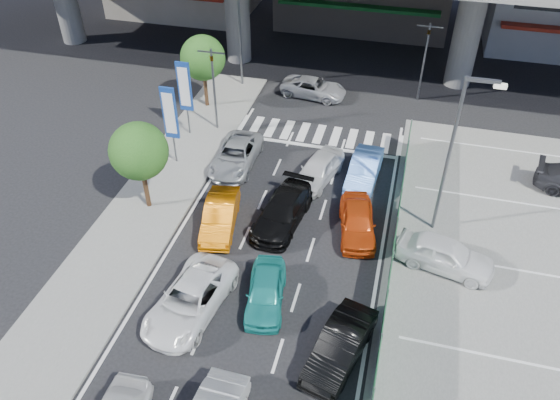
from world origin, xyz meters
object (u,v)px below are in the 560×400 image
(tree_near, at_px, (139,151))
(kei_truck_front_right, at_px, (364,170))
(taxi_teal_mid, at_px, (266,291))
(signboard_near, at_px, (170,115))
(sedan_white_mid_left, at_px, (190,299))
(tree_far, at_px, (203,58))
(traffic_light_left, at_px, (213,70))
(street_lamp_left, at_px, (242,18))
(crossing_wagon_silver, at_px, (314,88))
(traffic_cone, at_px, (401,242))
(hatch_black_mid_right, at_px, (340,346))
(signboard_far, at_px, (185,89))
(parked_sedan_white, at_px, (445,254))
(street_lamp_right, at_px, (455,146))
(wagon_silver_front_left, at_px, (236,155))
(taxi_orange_right, at_px, (357,221))
(traffic_light_right, at_px, (427,43))
(sedan_white_front_mid, at_px, (318,169))
(taxi_orange_left, at_px, (220,216))
(sedan_black_mid, at_px, (283,211))

(tree_near, height_order, kei_truck_front_right, tree_near)
(taxi_teal_mid, bearing_deg, signboard_near, 122.22)
(tree_near, relative_size, sedan_white_mid_left, 0.97)
(tree_far, bearing_deg, traffic_light_left, -57.38)
(signboard_near, height_order, tree_near, tree_near)
(tree_near, bearing_deg, street_lamp_left, 87.24)
(crossing_wagon_silver, xyz_separation_m, traffic_cone, (6.96, -13.51, -0.23))
(hatch_black_mid_right, relative_size, traffic_cone, 6.62)
(traffic_light_left, bearing_deg, signboard_far, -144.30)
(street_lamp_left, distance_m, crossing_wagon_silver, 6.49)
(parked_sedan_white, bearing_deg, street_lamp_right, 20.81)
(tree_far, xyz_separation_m, parked_sedan_white, (15.34, -11.10, -2.59))
(crossing_wagon_silver, bearing_deg, wagon_silver_front_left, 171.65)
(street_lamp_left, distance_m, signboard_far, 7.32)
(taxi_orange_right, bearing_deg, signboard_far, 139.25)
(traffic_light_right, relative_size, taxi_orange_right, 1.28)
(taxi_orange_right, bearing_deg, kei_truck_front_right, 82.15)
(tree_far, height_order, taxi_teal_mid, tree_far)
(parked_sedan_white, bearing_deg, traffic_light_right, 20.25)
(sedan_white_front_mid, xyz_separation_m, parked_sedan_white, (6.71, -5.07, 0.11))
(street_lamp_right, distance_m, taxi_teal_mid, 10.25)
(tree_far, relative_size, sedan_white_mid_left, 0.97)
(street_lamp_left, bearing_deg, sedan_white_front_mid, -53.10)
(taxi_orange_right, bearing_deg, traffic_cone, -26.06)
(signboard_far, xyz_separation_m, hatch_black_mid_right, (11.47, -13.47, -2.37))
(street_lamp_right, bearing_deg, signboard_near, 172.10)
(tree_far, bearing_deg, signboard_far, -86.74)
(traffic_light_left, relative_size, traffic_cone, 8.22)
(traffic_light_left, relative_size, taxi_orange_left, 1.26)
(traffic_light_left, height_order, parked_sedan_white, traffic_light_left)
(hatch_black_mid_right, xyz_separation_m, sedan_white_front_mid, (-3.04, 10.94, -0.00))
(taxi_orange_left, relative_size, crossing_wagon_silver, 0.94)
(signboard_far, relative_size, parked_sedan_white, 1.09)
(signboard_far, relative_size, kei_truck_front_right, 1.12)
(taxi_orange_left, bearing_deg, taxi_teal_mid, -60.19)
(street_lamp_left, relative_size, taxi_teal_mid, 2.11)
(hatch_black_mid_right, bearing_deg, traffic_cone, 89.90)
(sedan_white_front_mid, bearing_deg, kei_truck_front_right, 27.32)
(wagon_silver_front_left, bearing_deg, signboard_near, -169.78)
(signboard_near, bearing_deg, tree_near, -87.13)
(signboard_far, bearing_deg, sedan_black_mid, -40.77)
(street_lamp_right, height_order, sedan_white_front_mid, street_lamp_right)
(tree_near, distance_m, sedan_white_front_mid, 9.41)
(sedan_white_front_mid, bearing_deg, sedan_white_mid_left, -92.83)
(wagon_silver_front_left, bearing_deg, street_lamp_left, 103.81)
(crossing_wagon_silver, bearing_deg, tree_near, 164.78)
(wagon_silver_front_left, bearing_deg, tree_far, 122.98)
(crossing_wagon_silver, bearing_deg, parked_sedan_white, -140.91)
(signboard_near, xyz_separation_m, parked_sedan_white, (14.74, -4.60, -2.27))
(sedan_white_front_mid, bearing_deg, street_lamp_left, 141.58)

